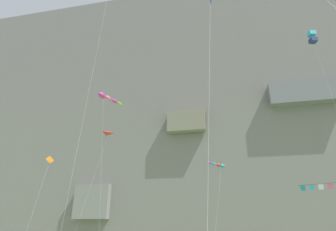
# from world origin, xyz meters

# --- Properties ---
(cliff_face) EXTENTS (180.00, 24.13, 74.81)m
(cliff_face) POSITION_xyz_m (0.02, 67.74, 37.38)
(cliff_face) COLOR slate
(cliff_face) RESTS_ON ground
(kite_windsock_high_right) EXTENTS (3.27, 7.10, 23.78)m
(kite_windsock_high_right) POSITION_xyz_m (-9.65, 29.66, 23.13)
(kite_windsock_high_right) COLOR #CC3399
(kite_windsock_high_right) RESTS_ON ground
(kite_banner_far_left) EXTENTS (3.89, 5.43, 7.46)m
(kite_banner_far_left) POSITION_xyz_m (18.19, 22.96, 6.97)
(kite_banner_far_left) COLOR black
(kite_banner_far_left) RESTS_ON ground
(kite_box_high_left) EXTENTS (1.27, 4.79, 33.64)m
(kite_box_high_left) POSITION_xyz_m (24.69, 32.81, 32.53)
(kite_box_high_left) COLOR #38B2D1
(kite_box_high_left) RESTS_ON ground
(kite_diamond_mid_left) EXTENTS (2.84, 6.24, 14.58)m
(kite_diamond_mid_left) POSITION_xyz_m (-20.57, 32.24, 12.98)
(kite_diamond_mid_left) COLOR orange
(kite_diamond_mid_left) RESTS_ON ground
(kite_delta_low_center) EXTENTS (3.01, 5.01, 17.11)m
(kite_delta_low_center) POSITION_xyz_m (-10.56, 32.20, 16.58)
(kite_delta_low_center) COLOR red
(kite_delta_low_center) RESTS_ON ground
(kite_windsock_mid_center) EXTENTS (2.84, 7.00, 13.12)m
(kite_windsock_mid_center) POSITION_xyz_m (7.73, 37.54, 12.71)
(kite_windsock_mid_center) COLOR teal
(kite_windsock_mid_center) RESTS_ON ground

